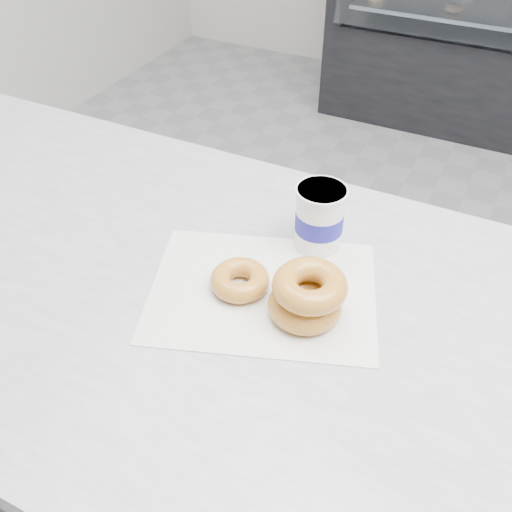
{
  "coord_description": "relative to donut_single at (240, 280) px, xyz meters",
  "views": [
    {
      "loc": [
        -0.17,
        -1.13,
        1.51
      ],
      "look_at": [
        -0.46,
        -0.55,
        0.95
      ],
      "focal_mm": 40.0,
      "sensor_mm": 36.0,
      "label": 1
    }
  ],
  "objects": [
    {
      "name": "ground",
      "position": [
        0.47,
        0.57,
        -0.92
      ],
      "size": [
        5.0,
        5.0,
        0.0
      ],
      "primitive_type": "plane",
      "color": "gray",
      "rests_on": "ground"
    },
    {
      "name": "wax_paper",
      "position": [
        0.03,
        0.01,
        -0.02
      ],
      "size": [
        0.41,
        0.36,
        0.0
      ],
      "primitive_type": "cube",
      "rotation": [
        0.0,
        0.0,
        0.34
      ],
      "color": "silver",
      "rests_on": "counter"
    },
    {
      "name": "donut_single",
      "position": [
        0.0,
        0.0,
        0.0
      ],
      "size": [
        0.11,
        0.11,
        0.03
      ],
      "primitive_type": "torus",
      "rotation": [
        0.0,
        0.0,
        -0.18
      ],
      "color": "gold",
      "rests_on": "wax_paper"
    },
    {
      "name": "donut_stack",
      "position": [
        0.11,
        -0.01,
        0.02
      ],
      "size": [
        0.14,
        0.14,
        0.07
      ],
      "color": "gold",
      "rests_on": "wax_paper"
    },
    {
      "name": "coffee_cup",
      "position": [
        0.07,
        0.15,
        0.04
      ],
      "size": [
        0.09,
        0.09,
        0.11
      ],
      "rotation": [
        0.0,
        0.0,
        -0.21
      ],
      "color": "white",
      "rests_on": "counter"
    }
  ]
}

